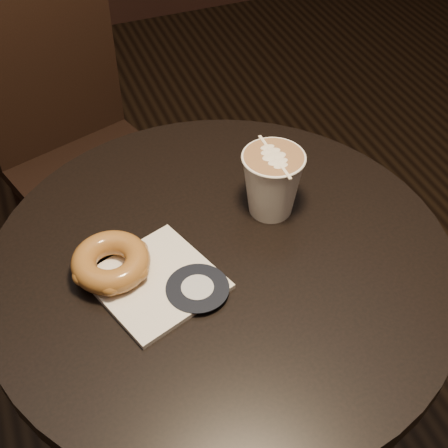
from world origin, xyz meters
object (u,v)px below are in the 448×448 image
object	(u,v)px
chair	(73,129)
latte_cup	(272,184)
pastry_bag	(156,282)
doughnut	(111,262)
cafe_table	(222,335)

from	to	relation	value
chair	latte_cup	bearing A→B (deg)	-89.30
pastry_bag	latte_cup	distance (m)	0.24
chair	latte_cup	size ratio (longest dim) A/B	8.47
doughnut	latte_cup	xyz separation A→B (m)	(0.27, 0.04, 0.03)
cafe_table	doughnut	size ratio (longest dim) A/B	6.63
chair	latte_cup	xyz separation A→B (m)	(0.22, -0.67, 0.29)
pastry_bag	doughnut	distance (m)	0.07
pastry_bag	doughnut	xyz separation A→B (m)	(-0.05, 0.04, 0.02)
pastry_bag	latte_cup	world-z (taller)	latte_cup
pastry_bag	doughnut	world-z (taller)	doughnut
chair	doughnut	world-z (taller)	chair
chair	pastry_bag	bearing A→B (deg)	-107.07
chair	doughnut	xyz separation A→B (m)	(-0.05, -0.71, 0.26)
cafe_table	pastry_bag	bearing A→B (deg)	-172.12
cafe_table	latte_cup	size ratio (longest dim) A/B	6.93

